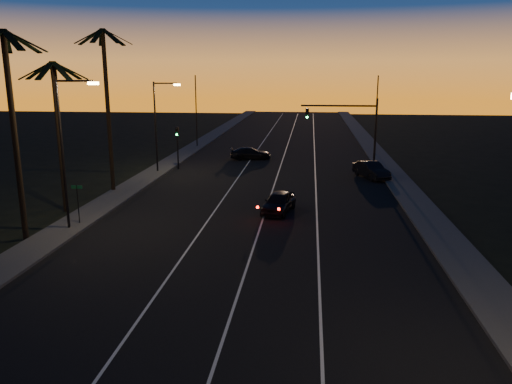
# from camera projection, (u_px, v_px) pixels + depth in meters

# --- Properties ---
(road) EXTENTS (20.00, 170.00, 0.01)m
(road) POSITION_uv_depth(u_px,v_px,m) (264.00, 195.00, 38.81)
(road) COLOR black
(road) RESTS_ON ground
(sidewalk_left) EXTENTS (2.40, 170.00, 0.16)m
(sidewalk_left) POSITION_uv_depth(u_px,v_px,m) (126.00, 191.00, 39.97)
(sidewalk_left) COLOR #3D3D3A
(sidewalk_left) RESTS_ON ground
(sidewalk_right) EXTENTS (2.40, 170.00, 0.16)m
(sidewalk_right) POSITION_uv_depth(u_px,v_px,m) (412.00, 198.00, 37.62)
(sidewalk_right) COLOR #3D3D3A
(sidewalk_right) RESTS_ON ground
(lane_stripe_left) EXTENTS (0.12, 160.00, 0.01)m
(lane_stripe_left) POSITION_uv_depth(u_px,v_px,m) (226.00, 194.00, 39.12)
(lane_stripe_left) COLOR silver
(lane_stripe_left) RESTS_ON road
(lane_stripe_mid) EXTENTS (0.12, 160.00, 0.01)m
(lane_stripe_mid) POSITION_uv_depth(u_px,v_px,m) (271.00, 195.00, 38.75)
(lane_stripe_mid) COLOR silver
(lane_stripe_mid) RESTS_ON road
(lane_stripe_right) EXTENTS (0.12, 160.00, 0.01)m
(lane_stripe_right) POSITION_uv_depth(u_px,v_px,m) (316.00, 196.00, 38.39)
(lane_stripe_right) COLOR silver
(lane_stripe_right) RESTS_ON road
(palm_near) EXTENTS (4.25, 4.16, 11.53)m
(palm_near) POSITION_uv_depth(u_px,v_px,m) (12.00, 115.00, 26.88)
(palm_near) COLOR black
(palm_near) RESTS_ON ground
(palm_mid) EXTENTS (4.25, 4.16, 10.03)m
(palm_mid) POSITION_uv_depth(u_px,v_px,m) (58.00, 120.00, 32.94)
(palm_mid) COLOR black
(palm_mid) RESTS_ON ground
(palm_far) EXTENTS (4.25, 4.16, 12.53)m
(palm_far) POSITION_uv_depth(u_px,v_px,m) (107.00, 95.00, 38.31)
(palm_far) COLOR black
(palm_far) RESTS_ON ground
(streetlight_left_near) EXTENTS (2.55, 0.26, 9.00)m
(streetlight_left_near) POSITION_uv_depth(u_px,v_px,m) (66.00, 143.00, 29.02)
(streetlight_left_near) COLOR black
(streetlight_left_near) RESTS_ON ground
(streetlight_left_far) EXTENTS (2.55, 0.26, 8.50)m
(streetlight_left_far) POSITION_uv_depth(u_px,v_px,m) (159.00, 119.00, 46.48)
(streetlight_left_far) COLOR black
(streetlight_left_far) RESTS_ON ground
(street_sign) EXTENTS (0.70, 0.06, 2.60)m
(street_sign) POSITION_uv_depth(u_px,v_px,m) (78.00, 199.00, 30.86)
(street_sign) COLOR black
(street_sign) RESTS_ON ground
(signal_mast) EXTENTS (7.10, 0.41, 7.00)m
(signal_mast) POSITION_uv_depth(u_px,v_px,m) (350.00, 122.00, 46.61)
(signal_mast) COLOR black
(signal_mast) RESTS_ON ground
(signal_post) EXTENTS (0.28, 0.37, 4.20)m
(signal_post) POSITION_uv_depth(u_px,v_px,m) (177.00, 140.00, 48.78)
(signal_post) COLOR black
(signal_post) RESTS_ON ground
(far_pole_left) EXTENTS (0.14, 0.14, 9.00)m
(far_pole_left) POSITION_uv_depth(u_px,v_px,m) (196.00, 112.00, 63.08)
(far_pole_left) COLOR black
(far_pole_left) RESTS_ON ground
(far_pole_right) EXTENTS (0.14, 0.14, 9.00)m
(far_pole_right) POSITION_uv_depth(u_px,v_px,m) (376.00, 115.00, 57.87)
(far_pole_right) COLOR black
(far_pole_right) RESTS_ON ground
(lead_car) EXTENTS (2.56, 4.85, 1.41)m
(lead_car) POSITION_uv_depth(u_px,v_px,m) (279.00, 202.00, 33.92)
(lead_car) COLOR black
(lead_car) RESTS_ON road
(right_car) EXTENTS (3.17, 4.72, 1.47)m
(right_car) POSITION_uv_depth(u_px,v_px,m) (371.00, 170.00, 44.99)
(right_car) COLOR black
(right_car) RESTS_ON road
(cross_car) EXTENTS (4.82, 2.85, 1.31)m
(cross_car) POSITION_uv_depth(u_px,v_px,m) (250.00, 153.00, 54.77)
(cross_car) COLOR black
(cross_car) RESTS_ON road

